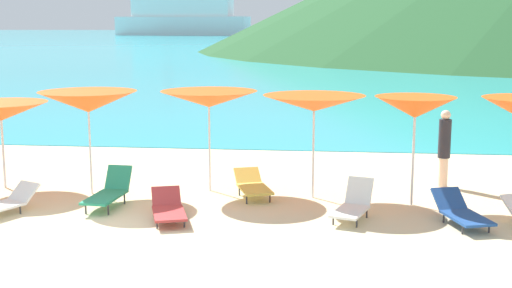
% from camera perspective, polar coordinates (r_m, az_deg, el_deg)
% --- Properties ---
extents(ground_plane, '(50.00, 100.00, 0.30)m').
position_cam_1_polar(ground_plane, '(22.51, -4.70, -0.38)').
color(ground_plane, beige).
extents(ocean_water, '(650.00, 440.00, 0.02)m').
position_cam_1_polar(ocean_water, '(240.91, 5.45, 9.00)').
color(ocean_water, '#2DADBC').
rests_on(ocean_water, ground_plane).
extents(umbrella_3, '(2.22, 2.22, 2.07)m').
position_cam_1_polar(umbrella_3, '(17.23, -20.55, 2.55)').
color(umbrella_3, silver).
rests_on(umbrella_3, ground_plane).
extents(umbrella_4, '(2.27, 2.27, 2.39)m').
position_cam_1_polar(umbrella_4, '(16.00, -13.84, 3.44)').
color(umbrella_4, silver).
rests_on(umbrella_4, ground_plane).
extents(umbrella_5, '(2.33, 2.33, 2.37)m').
position_cam_1_polar(umbrella_5, '(15.85, -3.95, 3.76)').
color(umbrella_5, silver).
rests_on(umbrella_5, ground_plane).
extents(umbrella_6, '(2.28, 2.28, 2.33)m').
position_cam_1_polar(umbrella_6, '(15.21, 4.87, 3.40)').
color(umbrella_6, silver).
rests_on(umbrella_6, ground_plane).
extents(umbrella_7, '(1.74, 1.74, 2.37)m').
position_cam_1_polar(umbrella_7, '(14.92, 13.15, 2.99)').
color(umbrella_7, silver).
rests_on(umbrella_7, ground_plane).
extents(lounge_chair_0, '(1.22, 1.68, 0.55)m').
position_cam_1_polar(lounge_chair_0, '(15.05, -20.40, -4.65)').
color(lounge_chair_0, white).
rests_on(lounge_chair_0, ground_plane).
extents(lounge_chair_2, '(1.04, 1.62, 0.54)m').
position_cam_1_polar(lounge_chair_2, '(13.85, -7.34, -5.35)').
color(lounge_chair_2, '#A53333').
rests_on(lounge_chair_2, ground_plane).
extents(lounge_chair_5, '(0.93, 1.46, 0.76)m').
position_cam_1_polar(lounge_chair_5, '(13.93, 8.11, -5.02)').
color(lounge_chair_5, white).
rests_on(lounge_chair_5, ground_plane).
extents(lounge_chair_6, '(0.69, 1.63, 0.78)m').
position_cam_1_polar(lounge_chair_6, '(15.05, -12.19, -3.89)').
color(lounge_chair_6, '#268C66').
rests_on(lounge_chair_6, ground_plane).
extents(lounge_chair_9, '(1.06, 1.70, 0.58)m').
position_cam_1_polar(lounge_chair_9, '(14.03, 16.75, -5.43)').
color(lounge_chair_9, '#1E478C').
rests_on(lounge_chair_9, ground_plane).
extents(lounge_chair_10, '(1.08, 1.61, 0.55)m').
position_cam_1_polar(lounge_chair_10, '(15.52, -0.28, -3.46)').
color(lounge_chair_10, '#D8BF4C').
rests_on(lounge_chair_10, ground_plane).
extents(beachgoer_2, '(0.29, 0.29, 1.87)m').
position_cam_1_polar(beachgoer_2, '(16.98, 15.45, -0.12)').
color(beachgoer_2, beige).
rests_on(beachgoer_2, ground_plane).
extents(cruise_ship, '(48.03, 15.54, 18.14)m').
position_cam_1_polar(cruise_ship, '(245.84, -6.17, 10.58)').
color(cruise_ship, white).
rests_on(cruise_ship, ocean_water).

